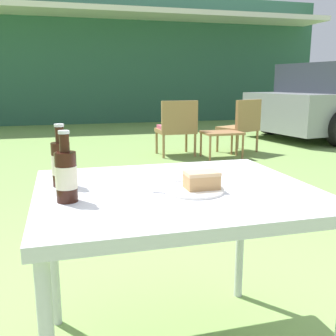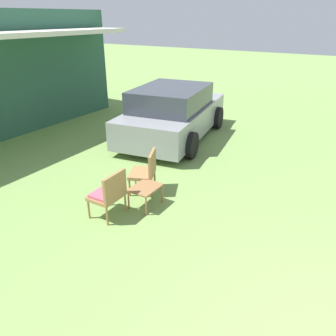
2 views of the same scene
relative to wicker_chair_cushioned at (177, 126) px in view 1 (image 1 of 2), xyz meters
name	(u,v)px [view 1 (image 1 of 2)]	position (x,y,z in m)	size (l,w,h in m)	color
cabin_building	(105,62)	(-0.27, 6.64, 1.20)	(11.55, 4.74, 3.26)	#2D5B47
wicker_chair_cushioned	(177,126)	(0.00, 0.00, 0.00)	(0.54, 0.46, 0.81)	#9E7547
wicker_chair_plain	(242,124)	(1.04, -0.01, 0.01)	(0.67, 0.63, 0.81)	#9E7547
garden_side_table	(222,135)	(0.58, -0.31, -0.11)	(0.54, 0.42, 0.38)	#996B42
patio_table	(175,204)	(-1.25, -4.21, 0.20)	(0.98, 0.83, 0.71)	silver
cake_on_plate	(198,185)	(-1.19, -4.28, 0.29)	(0.21, 0.21, 0.07)	white
cola_bottle_near	(61,163)	(-1.64, -4.08, 0.35)	(0.07, 0.07, 0.23)	black
cola_bottle_far	(66,175)	(-1.63, -4.28, 0.35)	(0.07, 0.07, 0.23)	black
fork	(178,193)	(-1.26, -4.29, 0.27)	(0.16, 0.08, 0.01)	silver
loose_bottle_cap	(180,181)	(-1.22, -4.15, 0.27)	(0.03, 0.03, 0.01)	silver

